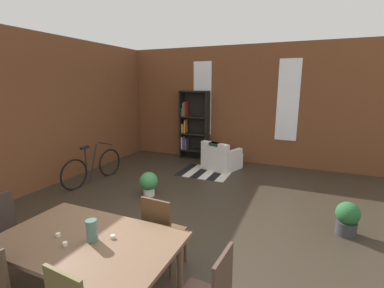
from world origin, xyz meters
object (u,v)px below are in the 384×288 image
at_px(dining_chair_head_left, 6,232).
at_px(potted_plant_by_shelf, 347,218).
at_px(bicycle_second, 93,167).
at_px(bookshelf_tall, 193,125).
at_px(dining_table, 88,246).
at_px(potted_plant_corner, 149,183).
at_px(dining_chair_far_right, 162,231).
at_px(armchair_white, 221,159).
at_px(vase_on_table, 92,231).

bearing_deg(dining_chair_head_left, potted_plant_by_shelf, 33.48).
bearing_deg(bicycle_second, dining_chair_head_left, -65.23).
height_order(bicycle_second, potted_plant_by_shelf, bicycle_second).
height_order(bookshelf_tall, potted_plant_by_shelf, bookshelf_tall).
relative_size(dining_table, dining_chair_head_left, 1.87).
height_order(dining_chair_head_left, potted_plant_corner, dining_chair_head_left).
xyz_separation_m(dining_table, dining_chair_far_right, (0.40, 0.75, -0.14)).
distance_m(armchair_white, potted_plant_by_shelf, 3.58).
xyz_separation_m(potted_plant_by_shelf, potted_plant_corner, (-3.49, 0.09, 0.01)).
height_order(dining_chair_head_left, bookshelf_tall, bookshelf_tall).
relative_size(dining_chair_far_right, armchair_white, 0.94).
bearing_deg(dining_chair_head_left, armchair_white, 77.17).
xyz_separation_m(bicycle_second, potted_plant_by_shelf, (5.09, -0.28, -0.07)).
bearing_deg(bookshelf_tall, dining_table, -77.29).
xyz_separation_m(dining_table, bookshelf_tall, (-1.26, 5.59, 0.35)).
relative_size(dining_table, dining_chair_far_right, 1.87).
relative_size(potted_plant_by_shelf, potted_plant_corner, 1.04).
xyz_separation_m(dining_table, potted_plant_by_shelf, (2.54, 2.52, -0.39)).
height_order(dining_chair_far_right, armchair_white, dining_chair_far_right).
bearing_deg(armchair_white, bicycle_second, -138.91).
bearing_deg(dining_chair_far_right, dining_chair_head_left, -155.69).
bearing_deg(dining_chair_head_left, bookshelf_tall, 89.99).
distance_m(dining_chair_far_right, potted_plant_by_shelf, 2.78).
relative_size(armchair_white, bicycle_second, 0.59).
bearing_deg(armchair_white, potted_plant_by_shelf, -41.43).
xyz_separation_m(vase_on_table, potted_plant_corner, (-1.02, 2.60, -0.57)).
height_order(dining_chair_far_right, potted_plant_by_shelf, dining_chair_far_right).
bearing_deg(potted_plant_by_shelf, potted_plant_corner, 178.56).
relative_size(dining_table, vase_on_table, 8.25).
relative_size(bicycle_second, potted_plant_by_shelf, 3.35).
relative_size(dining_table, bookshelf_tall, 0.88).
distance_m(dining_chair_far_right, potted_plant_corner, 2.30).
relative_size(armchair_white, potted_plant_by_shelf, 1.99).
relative_size(bookshelf_tall, armchair_white, 1.98).
xyz_separation_m(bookshelf_tall, potted_plant_by_shelf, (3.80, -3.07, -0.74)).
distance_m(dining_chair_far_right, dining_chair_head_left, 1.82).
bearing_deg(armchair_white, dining_chair_far_right, -82.48).
bearing_deg(bookshelf_tall, armchair_white, -32.24).
distance_m(vase_on_table, dining_chair_far_right, 0.88).
xyz_separation_m(dining_chair_head_left, bookshelf_tall, (0.00, 5.59, 0.50)).
bearing_deg(potted_plant_by_shelf, dining_chair_head_left, -146.52).
bearing_deg(armchair_white, dining_chair_head_left, -102.83).
relative_size(vase_on_table, bicycle_second, 0.13).
bearing_deg(potted_plant_by_shelf, armchair_white, 138.57).
bearing_deg(bookshelf_tall, bicycle_second, -114.77).
distance_m(dining_chair_head_left, bookshelf_tall, 5.61).
relative_size(vase_on_table, bookshelf_tall, 0.11).
distance_m(dining_table, potted_plant_by_shelf, 3.59).
bearing_deg(potted_plant_by_shelf, dining_table, -135.23).
relative_size(dining_chair_head_left, potted_plant_by_shelf, 1.86).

